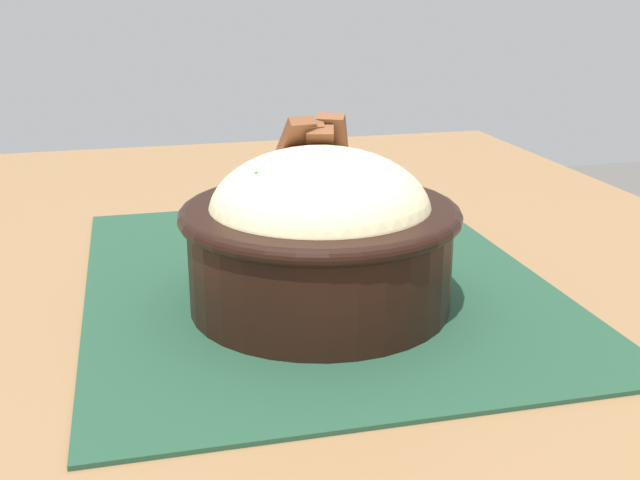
# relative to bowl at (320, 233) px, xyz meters

# --- Properties ---
(table) EXTENTS (1.14, 0.77, 0.70)m
(table) POSITION_rel_bowl_xyz_m (0.06, -0.04, -0.13)
(table) COLOR olive
(table) RESTS_ON ground_plane
(placemat) EXTENTS (0.44, 0.36, 0.00)m
(placemat) POSITION_rel_bowl_xyz_m (0.05, -0.01, -0.06)
(placemat) COLOR #1E422D
(placemat) RESTS_ON table
(bowl) EXTENTS (0.20, 0.20, 0.14)m
(bowl) POSITION_rel_bowl_xyz_m (0.00, 0.00, 0.00)
(bowl) COLOR black
(bowl) RESTS_ON placemat
(fork) EXTENTS (0.03, 0.13, 0.00)m
(fork) POSITION_rel_bowl_xyz_m (0.14, -0.02, -0.05)
(fork) COLOR #B5B5B5
(fork) RESTS_ON placemat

